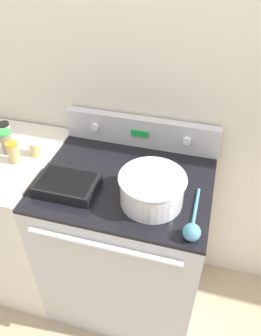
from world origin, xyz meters
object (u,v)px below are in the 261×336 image
(casserole_dish, at_px, (67,184))
(spice_jar_white_cap, at_px, (35,148))
(mixing_bowl, at_px, (152,188))
(ladle, at_px, (192,229))
(spice_jar_green_cap, at_px, (7,142))
(spice_jar_black_cap, at_px, (5,131))
(spice_jar_orange_cap, at_px, (14,152))

(casserole_dish, bearing_deg, spice_jar_white_cap, 143.69)
(mixing_bowl, distance_m, spice_jar_white_cap, 0.65)
(mixing_bowl, relative_size, ladle, 0.91)
(casserole_dish, height_order, spice_jar_green_cap, spice_jar_green_cap)
(ladle, distance_m, spice_jar_black_cap, 1.11)
(mixing_bowl, relative_size, spice_jar_white_cap, 3.45)
(casserole_dish, bearing_deg, spice_jar_green_cap, 157.03)
(ladle, relative_size, spice_jar_green_cap, 2.53)
(casserole_dish, xyz_separation_m, spice_jar_green_cap, (-0.39, 0.17, 0.05))
(spice_jar_orange_cap, distance_m, spice_jar_green_cap, 0.10)
(spice_jar_white_cap, bearing_deg, spice_jar_black_cap, 158.19)
(spice_jar_green_cap, bearing_deg, spice_jar_white_cap, 6.00)
(casserole_dish, bearing_deg, spice_jar_orange_cap, 161.95)
(mixing_bowl, xyz_separation_m, ladle, (0.19, -0.14, -0.05))
(spice_jar_white_cap, height_order, spice_jar_black_cap, spice_jar_black_cap)
(mixing_bowl, xyz_separation_m, casserole_dish, (-0.38, -0.02, -0.05))
(spice_jar_green_cap, xyz_separation_m, spice_jar_black_cap, (-0.08, 0.11, -0.01))
(mixing_bowl, relative_size, spice_jar_orange_cap, 2.58)
(spice_jar_white_cap, height_order, spice_jar_orange_cap, spice_jar_orange_cap)
(mixing_bowl, bearing_deg, spice_jar_orange_cap, 173.41)
(mixing_bowl, bearing_deg, spice_jar_green_cap, 169.50)
(spice_jar_white_cap, bearing_deg, spice_jar_green_cap, -174.00)
(spice_jar_white_cap, distance_m, spice_jar_black_cap, 0.25)
(casserole_dish, height_order, spice_jar_white_cap, spice_jar_white_cap)
(mixing_bowl, distance_m, casserole_dish, 0.38)
(spice_jar_white_cap, distance_m, spice_jar_orange_cap, 0.11)
(ladle, height_order, spice_jar_white_cap, spice_jar_white_cap)
(spice_jar_green_cap, bearing_deg, spice_jar_black_cap, 127.65)
(mixing_bowl, relative_size, casserole_dish, 1.06)
(spice_jar_orange_cap, height_order, spice_jar_green_cap, spice_jar_green_cap)
(mixing_bowl, xyz_separation_m, spice_jar_white_cap, (-0.63, 0.16, -0.02))
(casserole_dish, relative_size, spice_jar_green_cap, 2.19)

